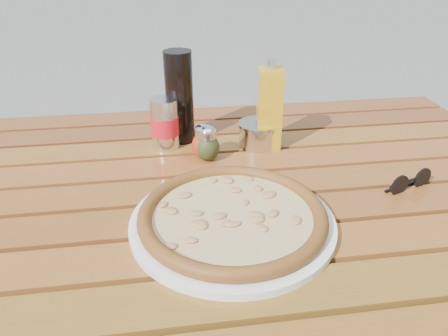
{
  "coord_description": "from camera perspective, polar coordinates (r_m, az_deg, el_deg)",
  "views": [
    {
      "loc": [
        -0.11,
        -0.76,
        1.21
      ],
      "look_at": [
        0.0,
        0.02,
        0.78
      ],
      "focal_mm": 35.0,
      "sensor_mm": 36.0,
      "label": 1
    }
  ],
  "objects": [
    {
      "name": "soda_can",
      "position": [
        1.04,
        -7.72,
        5.75
      ],
      "size": [
        0.07,
        0.07,
        0.12
      ],
      "rotation": [
        0.0,
        0.0,
        0.09
      ],
      "color": "silver",
      "rests_on": "table"
    },
    {
      "name": "dark_bottle",
      "position": [
        1.05,
        -5.85,
        9.16
      ],
      "size": [
        0.08,
        0.08,
        0.22
      ],
      "primitive_type": "cylinder",
      "rotation": [
        0.0,
        0.0,
        -0.3
      ],
      "color": "black",
      "rests_on": "table"
    },
    {
      "name": "oregano_shaker",
      "position": [
        0.98,
        -2.17,
        3.13
      ],
      "size": [
        0.05,
        0.05,
        0.08
      ],
      "rotation": [
        0.0,
        0.0,
        0.02
      ],
      "color": "#3C441B",
      "rests_on": "table"
    },
    {
      "name": "table",
      "position": [
        0.93,
        0.18,
        -6.3
      ],
      "size": [
        1.4,
        0.9,
        0.75
      ],
      "color": "#351D0C",
      "rests_on": "ground"
    },
    {
      "name": "pizza",
      "position": [
        0.76,
        1.12,
        -6.18
      ],
      "size": [
        0.46,
        0.46,
        0.03
      ],
      "rotation": [
        0.0,
        0.0,
        0.56
      ],
      "color": "beige",
      "rests_on": "plate"
    },
    {
      "name": "olive_oil_cruet",
      "position": [
        1.02,
        5.94,
        7.7
      ],
      "size": [
        0.06,
        0.06,
        0.21
      ],
      "rotation": [
        0.0,
        0.0,
        -0.11
      ],
      "color": "#BF8D14",
      "rests_on": "table"
    },
    {
      "name": "plate",
      "position": [
        0.77,
        1.11,
        -7.14
      ],
      "size": [
        0.48,
        0.48,
        0.01
      ],
      "primitive_type": "cylinder",
      "rotation": [
        0.0,
        0.0,
        0.43
      ],
      "color": "white",
      "rests_on": "table"
    },
    {
      "name": "parmesan_tin",
      "position": [
        1.05,
        4.45,
        4.44
      ],
      "size": [
        0.11,
        0.11,
        0.07
      ],
      "rotation": [
        0.0,
        0.0,
        -0.18
      ],
      "color": "silver",
      "rests_on": "table"
    },
    {
      "name": "sunglasses",
      "position": [
        0.95,
        23.11,
        -1.7
      ],
      "size": [
        0.11,
        0.06,
        0.04
      ],
      "rotation": [
        0.0,
        0.0,
        0.33
      ],
      "color": "black",
      "rests_on": "table"
    },
    {
      "name": "pepper_shaker",
      "position": [
        0.99,
        -2.69,
        3.37
      ],
      "size": [
        0.06,
        0.06,
        0.08
      ],
      "rotation": [
        0.0,
        0.0,
        0.18
      ],
      "color": "red",
      "rests_on": "table"
    }
  ]
}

